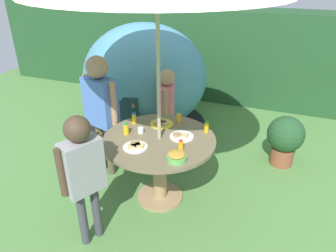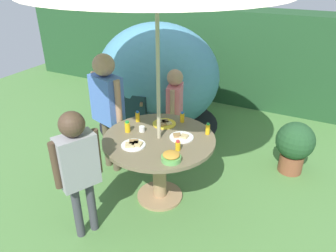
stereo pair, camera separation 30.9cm
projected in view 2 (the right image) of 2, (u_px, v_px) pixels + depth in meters
The scene contains 19 objects.
ground_plane at pixel (160, 197), 3.56m from camera, with size 10.00×10.00×0.02m, color #548442.
hedge_backdrop at pixel (243, 57), 5.67m from camera, with size 9.00×0.70×1.60m, color #234C28.
garden_table at pixel (159, 153), 3.29m from camera, with size 1.13×1.13×0.75m.
wooden_chair at pixel (161, 102), 4.38m from camera, with size 0.68×0.64×1.09m.
dome_tent at pixel (158, 76), 4.83m from camera, with size 1.90×1.90×1.55m.
potted_plant at pixel (295, 145), 3.82m from camera, with size 0.45×0.45×0.65m.
child_in_pink_shirt at pixel (175, 102), 4.01m from camera, with size 0.24×0.39×1.17m.
child_in_blue_shirt at pixel (107, 99), 3.64m from camera, with size 0.47×0.31×1.44m.
child_in_grey_shirt at pixel (77, 161), 2.73m from camera, with size 0.31×0.39×1.27m.
snack_bowl at pixel (171, 157), 2.83m from camera, with size 0.18×0.18×0.09m.
plate_mid_right at pixel (181, 137), 3.21m from camera, with size 0.24×0.24×0.03m.
plate_near_right at pixel (164, 123), 3.47m from camera, with size 0.25×0.25×0.03m.
plate_front_edge at pixel (133, 144), 3.07m from camera, with size 0.24×0.24×0.03m.
juice_bottle_near_left at pixel (208, 129), 3.25m from camera, with size 0.05×0.05×0.12m.
juice_bottle_far_left at pixel (138, 117), 3.51m from camera, with size 0.05×0.05×0.12m.
juice_bottle_far_right at pixel (182, 117), 3.50m from camera, with size 0.05×0.05×0.12m.
juice_bottle_center_front at pixel (178, 146), 2.98m from camera, with size 0.05×0.05×0.10m.
juice_bottle_center_back at pixel (127, 127), 3.29m from camera, with size 0.06×0.06×0.12m.
cup_near at pixel (142, 129), 3.31m from camera, with size 0.06×0.06×0.06m, color white.
Camera 2 is at (1.34, -2.46, 2.33)m, focal length 34.35 mm.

